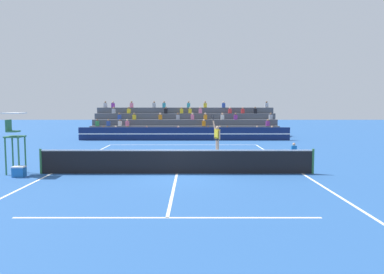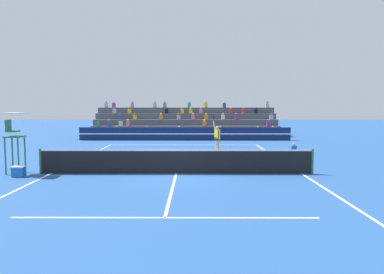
# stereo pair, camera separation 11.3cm
# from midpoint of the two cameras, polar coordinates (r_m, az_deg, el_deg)

# --- Properties ---
(ground_plane) EXTENTS (120.00, 120.00, 0.00)m
(ground_plane) POSITION_cam_midpoint_polar(r_m,az_deg,el_deg) (16.46, -2.52, -5.61)
(ground_plane) COLOR #285699
(court_lines) EXTENTS (11.10, 23.90, 0.01)m
(court_lines) POSITION_cam_midpoint_polar(r_m,az_deg,el_deg) (16.46, -2.52, -5.59)
(court_lines) COLOR white
(court_lines) RESTS_ON ground
(tennis_net) EXTENTS (12.00, 0.10, 1.10)m
(tennis_net) POSITION_cam_midpoint_polar(r_m,az_deg,el_deg) (16.37, -2.52, -3.73)
(tennis_net) COLOR #2D6B38
(tennis_net) RESTS_ON ground
(sponsor_banner_wall) EXTENTS (18.00, 0.26, 1.10)m
(sponsor_banner_wall) POSITION_cam_midpoint_polar(r_m,az_deg,el_deg) (31.90, -1.29, 0.49)
(sponsor_banner_wall) COLOR navy
(sponsor_banner_wall) RESTS_ON ground
(bleacher_stand) EXTENTS (17.16, 4.75, 3.38)m
(bleacher_stand) POSITION_cam_midpoint_polar(r_m,az_deg,el_deg) (35.66, -1.17, 1.71)
(bleacher_stand) COLOR #4C515B
(bleacher_stand) RESTS_ON ground
(umpire_chair) EXTENTS (0.76, 0.84, 2.67)m
(umpire_chair) POSITION_cam_midpoint_polar(r_m,az_deg,el_deg) (18.00, -25.67, 0.33)
(umpire_chair) COLOR #337047
(umpire_chair) RESTS_ON ground
(ball_kid_courtside) EXTENTS (0.30, 0.36, 0.84)m
(ball_kid_courtside) POSITION_cam_midpoint_polar(r_m,az_deg,el_deg) (22.21, 15.10, -2.17)
(ball_kid_courtside) COLOR black
(ball_kid_courtside) RESTS_ON ground
(tennis_player) EXTENTS (0.57, 0.87, 2.48)m
(tennis_player) POSITION_cam_midpoint_polar(r_m,az_deg,el_deg) (22.99, 3.70, -0.13)
(tennis_player) COLOR tan
(tennis_player) RESTS_ON ground
(tennis_ball) EXTENTS (0.07, 0.07, 0.07)m
(tennis_ball) POSITION_cam_midpoint_polar(r_m,az_deg,el_deg) (21.19, -12.55, -3.26)
(tennis_ball) COLOR #C6DB33
(tennis_ball) RESTS_ON ground
(equipment_cooler) EXTENTS (0.50, 0.38, 0.45)m
(equipment_cooler) POSITION_cam_midpoint_polar(r_m,az_deg,el_deg) (17.30, -25.03, -4.79)
(equipment_cooler) COLOR #1E66B2
(equipment_cooler) RESTS_ON ground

